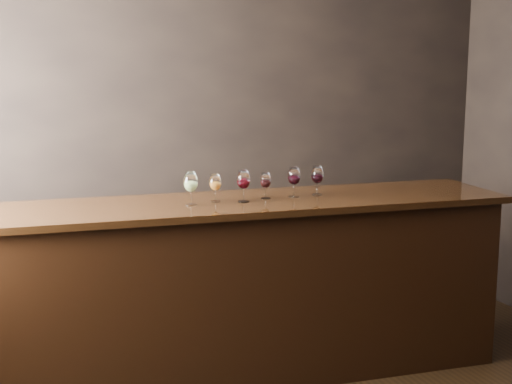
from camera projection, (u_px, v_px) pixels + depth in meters
name	position (u px, v px, depth m)	size (l,w,h in m)	color
room_shell	(287.00, 111.00, 3.47)	(5.02, 4.52, 2.81)	black
bar_counter	(253.00, 291.00, 4.69)	(3.23, 0.70, 1.13)	black
bar_top	(253.00, 203.00, 4.59)	(3.34, 0.78, 0.04)	black
back_bar_shelf	(220.00, 266.00, 5.57)	(2.66, 0.40, 0.96)	black
glass_white	(191.00, 183.00, 4.39)	(0.09, 0.09, 0.21)	white
glass_amber	(215.00, 183.00, 4.50)	(0.08, 0.08, 0.18)	white
glass_red_a	(243.00, 181.00, 4.50)	(0.09, 0.09, 0.20)	white
glass_red_b	(266.00, 181.00, 4.61)	(0.07, 0.07, 0.17)	white
glass_red_c	(294.00, 177.00, 4.66)	(0.08, 0.08, 0.20)	white
glass_red_d	(317.00, 176.00, 4.73)	(0.08, 0.08, 0.20)	white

